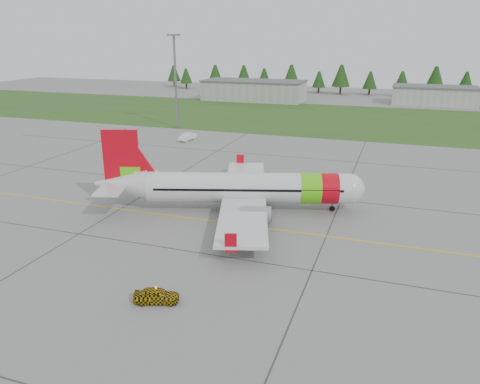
% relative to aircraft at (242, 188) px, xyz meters
% --- Properties ---
extents(ground, '(320.00, 320.00, 0.00)m').
position_rel_aircraft_xyz_m(ground, '(0.96, -12.52, -2.81)').
color(ground, gray).
rests_on(ground, ground).
extents(aircraft, '(31.30, 29.60, 9.75)m').
position_rel_aircraft_xyz_m(aircraft, '(0.00, 0.00, 0.00)').
color(aircraft, silver).
rests_on(aircraft, ground).
extents(follow_me_car, '(1.62, 1.76, 3.59)m').
position_rel_aircraft_xyz_m(follow_me_car, '(0.32, -21.74, -1.02)').
color(follow_me_car, gold).
rests_on(follow_me_car, ground).
extents(service_van, '(1.82, 1.75, 4.56)m').
position_rel_aircraft_xyz_m(service_van, '(-23.19, 34.02, -0.53)').
color(service_van, white).
rests_on(service_van, ground).
extents(grass_strip, '(320.00, 50.00, 0.03)m').
position_rel_aircraft_xyz_m(grass_strip, '(0.96, 69.48, -2.80)').
color(grass_strip, '#30561E').
rests_on(grass_strip, ground).
extents(taxi_guideline, '(120.00, 0.25, 0.02)m').
position_rel_aircraft_xyz_m(taxi_guideline, '(0.96, -4.52, -2.80)').
color(taxi_guideline, gold).
rests_on(taxi_guideline, ground).
extents(hangar_west, '(32.00, 14.00, 6.00)m').
position_rel_aircraft_xyz_m(hangar_west, '(-29.04, 97.48, 0.19)').
color(hangar_west, '#A8A8A3').
rests_on(hangar_west, ground).
extents(hangar_east, '(24.00, 12.00, 5.20)m').
position_rel_aircraft_xyz_m(hangar_east, '(25.96, 105.48, -0.21)').
color(hangar_east, '#A8A8A3').
rests_on(hangar_east, ground).
extents(floodlight_mast, '(0.50, 0.50, 20.00)m').
position_rel_aircraft_xyz_m(floodlight_mast, '(-31.04, 45.48, 7.19)').
color(floodlight_mast, slate).
rests_on(floodlight_mast, ground).
extents(treeline, '(160.00, 8.00, 10.00)m').
position_rel_aircraft_xyz_m(treeline, '(0.96, 125.48, 2.19)').
color(treeline, '#1C3F14').
rests_on(treeline, ground).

